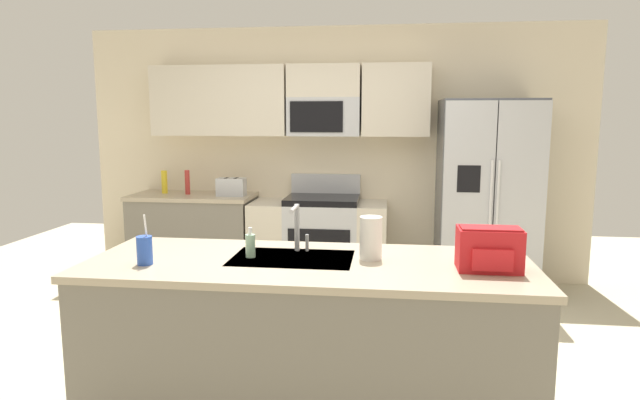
{
  "coord_description": "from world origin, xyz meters",
  "views": [
    {
      "loc": [
        0.56,
        -3.52,
        1.68
      ],
      "look_at": [
        0.04,
        0.6,
        1.05
      ],
      "focal_mm": 30.44,
      "sensor_mm": 36.0,
      "label": 1
    }
  ],
  "objects": [
    {
      "name": "ground_plane",
      "position": [
        0.0,
        0.0,
        0.0
      ],
      "size": [
        9.0,
        9.0,
        0.0
      ],
      "primitive_type": "plane",
      "color": "beige",
      "rests_on": "ground"
    },
    {
      "name": "bottle_yellow",
      "position": [
        -1.75,
        1.84,
        1.02
      ],
      "size": [
        0.06,
        0.06,
        0.24
      ],
      "primitive_type": "cylinder",
      "color": "yellow",
      "rests_on": "back_counter"
    },
    {
      "name": "back_counter",
      "position": [
        -1.44,
        1.8,
        0.45
      ],
      "size": [
        1.25,
        0.63,
        0.9
      ],
      "color": "slate",
      "rests_on": "ground"
    },
    {
      "name": "range_oven",
      "position": [
        -0.12,
        1.8,
        0.44
      ],
      "size": [
        1.36,
        0.61,
        1.1
      ],
      "color": "#B7BABF",
      "rests_on": "ground"
    },
    {
      "name": "kitchen_wall_unit",
      "position": [
        -0.14,
        2.08,
        1.47
      ],
      "size": [
        5.2,
        0.43,
        2.6
      ],
      "color": "beige",
      "rests_on": "ground"
    },
    {
      "name": "paper_towel_roll",
      "position": [
        0.47,
        -0.56,
        1.02
      ],
      "size": [
        0.12,
        0.12,
        0.24
      ],
      "primitive_type": "cylinder",
      "color": "white",
      "rests_on": "island_counter"
    },
    {
      "name": "soap_dispenser",
      "position": [
        -0.2,
        -0.61,
        0.97
      ],
      "size": [
        0.06,
        0.06,
        0.17
      ],
      "color": "#A5D8B2",
      "rests_on": "island_counter"
    },
    {
      "name": "drink_cup_blue",
      "position": [
        -0.73,
        -0.83,
        0.98
      ],
      "size": [
        0.08,
        0.08,
        0.27
      ],
      "color": "blue",
      "rests_on": "island_counter"
    },
    {
      "name": "island_counter",
      "position": [
        0.13,
        -0.64,
        0.45
      ],
      "size": [
        2.45,
        0.92,
        0.9
      ],
      "color": "slate",
      "rests_on": "ground"
    },
    {
      "name": "backpack",
      "position": [
        1.08,
        -0.71,
        1.02
      ],
      "size": [
        0.32,
        0.22,
        0.23
      ],
      "color": "red",
      "rests_on": "island_counter"
    },
    {
      "name": "refrigerator",
      "position": [
        1.49,
        1.73,
        0.93
      ],
      "size": [
        0.9,
        0.76,
        1.85
      ],
      "color": "#4C4F54",
      "rests_on": "ground"
    },
    {
      "name": "pepper_mill",
      "position": [
        -1.49,
        1.8,
        1.02
      ],
      "size": [
        0.05,
        0.05,
        0.25
      ],
      "primitive_type": "cylinder",
      "color": "#B2332D",
      "rests_on": "back_counter"
    },
    {
      "name": "toaster",
      "position": [
        -1.01,
        1.75,
        0.99
      ],
      "size": [
        0.28,
        0.16,
        0.18
      ],
      "color": "#B7BABF",
      "rests_on": "back_counter"
    },
    {
      "name": "sink_faucet",
      "position": [
        0.04,
        -0.45,
        1.07
      ],
      "size": [
        0.08,
        0.21,
        0.28
      ],
      "color": "#B7BABF",
      "rests_on": "island_counter"
    }
  ]
}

